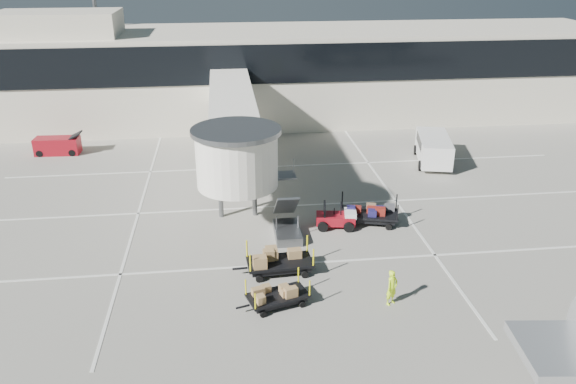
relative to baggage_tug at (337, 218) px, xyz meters
name	(u,v)px	position (x,y,z in m)	size (l,w,h in m)	color
ground	(329,283)	(-1.54, -5.83, -0.53)	(140.00, 140.00, 0.00)	#A9A597
lane_markings	(291,203)	(-2.21, 3.50, -0.52)	(40.00, 30.00, 0.02)	silver
terminal	(267,73)	(-1.89, 24.11, 3.57)	(64.00, 12.11, 15.20)	beige
jet_bridge	(234,126)	(-5.51, 6.44, 3.75)	(5.70, 20.40, 6.03)	white
baggage_tug	(337,218)	(0.00, 0.00, 0.00)	(2.38, 1.73, 1.47)	maroon
suitcase_cart	(367,214)	(1.87, 0.31, 0.04)	(4.15, 2.42, 1.59)	black
box_cart_near	(278,296)	(-4.13, -7.34, -0.04)	(3.36, 2.05, 1.29)	black
box_cart_far	(278,261)	(-3.86, -4.50, 0.06)	(3.96, 1.77, 1.53)	black
ground_worker	(392,287)	(0.92, -7.78, 0.31)	(0.61, 0.40, 1.69)	#CCFF1A
minivan	(433,147)	(9.24, 9.74, 0.67)	(3.30, 5.64, 2.01)	white
belt_loader	(58,146)	(-19.05, 15.01, 0.12)	(3.61, 1.56, 1.72)	maroon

